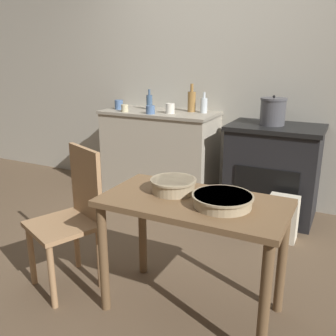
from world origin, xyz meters
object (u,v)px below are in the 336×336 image
at_px(cup_center_left, 119,105).
at_px(work_table, 193,220).
at_px(flour_sack, 283,218).
at_px(cup_center, 150,110).
at_px(cup_mid_right, 125,108).
at_px(stove, 273,171).
at_px(mixing_bowl_small, 173,185).
at_px(cup_center_right, 170,108).
at_px(bottle_mid_left, 149,102).
at_px(stock_pot, 273,111).
at_px(bottle_far_left, 204,105).
at_px(bottle_left, 192,101).
at_px(chair, 73,215).
at_px(mixing_bowl_large, 223,200).

bearing_deg(cup_center_left, work_table, -45.56).
xyz_separation_m(flour_sack, cup_center, (-1.40, 0.26, 0.78)).
xyz_separation_m(flour_sack, cup_mid_right, (-1.70, 0.26, 0.78)).
distance_m(stove, work_table, 1.65).
relative_size(stove, mixing_bowl_small, 3.24).
bearing_deg(cup_mid_right, cup_center_right, 13.64).
distance_m(bottle_mid_left, cup_mid_right, 0.31).
bearing_deg(mixing_bowl_small, work_table, -21.88).
xyz_separation_m(stock_pot, bottle_far_left, (-0.71, 0.11, 0.00)).
bearing_deg(mixing_bowl_small, stove, 79.91).
bearing_deg(bottle_left, flour_sack, -28.01).
relative_size(bottle_mid_left, cup_mid_right, 2.81).
bearing_deg(bottle_far_left, mixing_bowl_small, -74.34).
distance_m(cup_center_left, cup_center_right, 0.62).
distance_m(chair, cup_center, 1.61).
distance_m(cup_center_left, cup_center, 0.48).
bearing_deg(mixing_bowl_large, cup_center_left, 137.25).
distance_m(bottle_far_left, cup_center_right, 0.34).
bearing_deg(mixing_bowl_large, stove, 91.73).
xyz_separation_m(mixing_bowl_large, bottle_left, (-0.94, 1.77, 0.28)).
bearing_deg(cup_center_right, mixing_bowl_large, -55.22).
xyz_separation_m(flour_sack, cup_center_right, (-1.24, 0.38, 0.79)).
relative_size(work_table, flour_sack, 2.74).
height_order(chair, cup_center, cup_center).
bearing_deg(cup_center_left, bottle_far_left, 10.61).
relative_size(stove, stock_pot, 3.30).
distance_m(work_table, bottle_left, 1.97).
distance_m(flour_sack, bottle_mid_left, 1.84).
relative_size(mixing_bowl_small, cup_mid_right, 3.60).
bearing_deg(bottle_far_left, stock_pot, -8.68).
height_order(work_table, mixing_bowl_small, mixing_bowl_small).
relative_size(mixing_bowl_small, bottle_left, 0.96).
height_order(work_table, cup_center_left, cup_center_left).
distance_m(stove, cup_center, 1.33).
distance_m(work_table, chair, 0.83).
relative_size(work_table, bottle_left, 3.68).
xyz_separation_m(bottle_mid_left, cup_mid_right, (-0.14, -0.27, -0.04)).
bearing_deg(mixing_bowl_large, work_table, 176.08).
distance_m(mixing_bowl_small, cup_mid_right, 1.86).
relative_size(work_table, bottle_far_left, 5.05).
bearing_deg(cup_center, flour_sack, -10.63).
xyz_separation_m(bottle_mid_left, cup_center, (0.16, -0.27, -0.04)).
bearing_deg(bottle_far_left, stove, -7.91).
height_order(mixing_bowl_large, bottle_mid_left, bottle_mid_left).
xyz_separation_m(chair, mixing_bowl_small, (0.66, 0.14, 0.27)).
xyz_separation_m(bottle_left, cup_center_right, (-0.15, -0.21, -0.06)).
relative_size(stock_pot, bottle_mid_left, 1.26).
xyz_separation_m(mixing_bowl_small, cup_center_right, (-0.76, 1.49, 0.22)).
relative_size(bottle_mid_left, cup_center_left, 2.15).
distance_m(mixing_bowl_large, bottle_left, 2.03).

